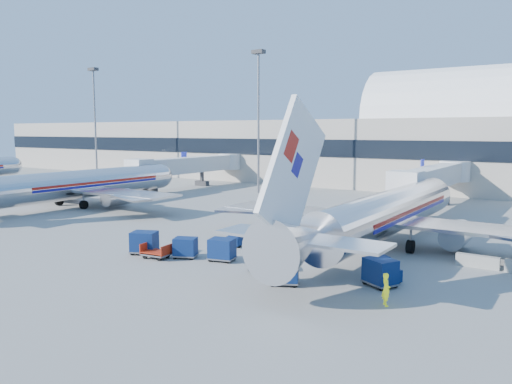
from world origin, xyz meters
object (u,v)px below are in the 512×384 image
Objects in this scene: cart_train_b at (185,247)px; cart_solo_far at (380,272)px; barrier_near at (478,261)px; tug_left at (239,238)px; jetbridge_near at (436,177)px; jetbridge_mid at (194,165)px; mast_far_west at (95,107)px; cart_train_a at (222,249)px; tug_lead at (262,262)px; tug_right at (383,270)px; airliner_mid at (77,184)px; cart_solo_near at (284,271)px; cart_train_c at (144,242)px; mast_west at (258,100)px; airliner_main at (385,214)px; cart_open_red at (157,253)px; ramp_worker at (386,289)px.

cart_train_b is 15.43m from cart_solo_far.
barrier_near is 1.26× the size of tug_left.
jetbridge_near is 1.00× the size of jetbridge_mid.
jetbridge_near is 68.47m from mast_far_west.
jetbridge_near is 38.48m from cart_train_a.
tug_right reaches higher than tug_lead.
airliner_mid is 13.92× the size of tug_right.
tug_right is 1.13× the size of cart_solo_near.
tug_left is (59.27, -32.13, -14.10)m from mast_far_west.
tug_right is 14.37m from tug_left.
mast_far_west is 68.44m from cart_train_c.
cart_train_a is 3.11m from cart_train_b.
jetbridge_near is 1.22× the size of mast_west.
cart_solo_near is (-1.71, -14.01, -2.02)m from airliner_main.
tug_left is 1.04× the size of cart_train_a.
tug_left is at bearing -11.97° from airliner_mid.
barrier_near is at bearing -36.38° from mast_west.
airliner_mid reaches higher than cart_open_red.
mast_far_west reaches higher than cart_train_c.
airliner_main is 12.42× the size of barrier_near.
airliner_main is at bearing 34.34° from tug_lead.
airliner_main is 1.65× the size of mast_far_west.
jetbridge_mid is 11.57× the size of tug_left.
jetbridge_near is 10.78× the size of cart_train_c.
cart_train_c is at bearing -53.78° from jetbridge_mid.
cart_solo_far is (18.97, 2.51, -0.02)m from cart_train_c.
tug_right is at bearing 7.07° from cart_open_red.
tug_lead is 1.04× the size of tug_left.
ramp_worker is at bearing -70.00° from airliner_main.
tug_right is 1.18× the size of cart_train_a.
cart_train_b is (-11.74, -12.40, -2.07)m from airliner_main.
airliner_mid is 1.65× the size of mast_far_west.
cart_train_c is at bearing -178.81° from cart_train_a.
cart_solo_near is at bearing -89.02° from jetbridge_near.
cart_train_b is at bearing -33.04° from mast_far_west.
tug_lead is 3.53m from cart_solo_near.
cart_train_a is 1.02× the size of cart_train_b.
barrier_near is (10.40, -28.81, -3.48)m from jetbridge_near.
tug_lead is 8.42m from tug_right.
cart_train_c is (-6.60, -1.80, 0.06)m from cart_train_a.
mast_west is 8.93× the size of cart_solo_far.
ramp_worker is (20.52, -0.83, -0.02)m from cart_train_c.
ramp_worker reaches higher than cart_solo_far.
tug_left is (33.67, -32.93, -3.23)m from jetbridge_mid.
barrier_near is 1.32× the size of cart_train_a.
barrier_near is 19.04m from cart_train_a.
ramp_worker is at bearing -27.35° from cart_solo_near.
cart_train_a is at bearing -151.70° from barrier_near.
mast_far_west is at bearing 180.00° from mast_west.
tug_right is 1.16× the size of cart_open_red.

